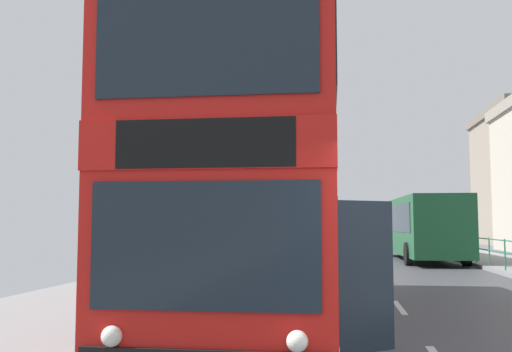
# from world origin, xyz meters

# --- Properties ---
(double_decker_bus_main) EXTENTS (3.28, 11.39, 4.54)m
(double_decker_bus_main) POSITION_xyz_m (-2.56, 5.99, 2.37)
(double_decker_bus_main) COLOR red
(double_decker_bus_main) RESTS_ON ground
(background_bus_far_lane) EXTENTS (2.81, 10.43, 2.92)m
(background_bus_far_lane) POSITION_xyz_m (2.75, 23.00, 1.60)
(background_bus_far_lane) COLOR #19512D
(background_bus_far_lane) RESTS_ON ground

